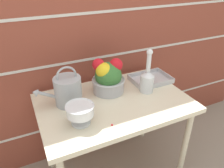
# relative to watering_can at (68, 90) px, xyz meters

# --- Properties ---
(brick_wall) EXTENTS (3.60, 0.08, 2.20)m
(brick_wall) POSITION_rel_watering_can_xyz_m (0.30, 0.32, 0.26)
(brick_wall) COLOR brown
(brick_wall) RESTS_ON ground_plane
(patio_table) EXTENTS (1.06, 0.70, 0.74)m
(patio_table) POSITION_rel_watering_can_xyz_m (0.30, -0.11, -0.18)
(patio_table) COLOR beige
(patio_table) RESTS_ON ground_plane
(watering_can) EXTENTS (0.33, 0.19, 0.28)m
(watering_can) POSITION_rel_watering_can_xyz_m (0.00, 0.00, 0.00)
(watering_can) COLOR #9EA3A8
(watering_can) RESTS_ON patio_table
(crystal_pedestal_bowl) EXTENTS (0.18, 0.18, 0.13)m
(crystal_pedestal_bowl) POSITION_rel_watering_can_xyz_m (0.01, -0.24, -0.02)
(crystal_pedestal_bowl) COLOR silver
(crystal_pedestal_bowl) RESTS_ON patio_table
(flower_planter) EXTENTS (0.25, 0.25, 0.27)m
(flower_planter) POSITION_rel_watering_can_xyz_m (0.32, 0.03, 0.01)
(flower_planter) COLOR #ADADB2
(flower_planter) RESTS_ON patio_table
(glass_decanter) EXTENTS (0.10, 0.10, 0.34)m
(glass_decanter) POSITION_rel_watering_can_xyz_m (0.58, -0.09, 0.00)
(glass_decanter) COLOR silver
(glass_decanter) RESTS_ON patio_table
(wire_tray) EXTENTS (0.32, 0.24, 0.04)m
(wire_tray) POSITION_rel_watering_can_xyz_m (0.70, 0.04, -0.09)
(wire_tray) COLOR #B7B7BC
(wire_tray) RESTS_ON patio_table
(fallen_petal) EXTENTS (0.01, 0.01, 0.01)m
(fallen_petal) POSITION_rel_watering_can_xyz_m (0.17, -0.35, -0.10)
(fallen_petal) COLOR red
(fallen_petal) RESTS_ON patio_table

